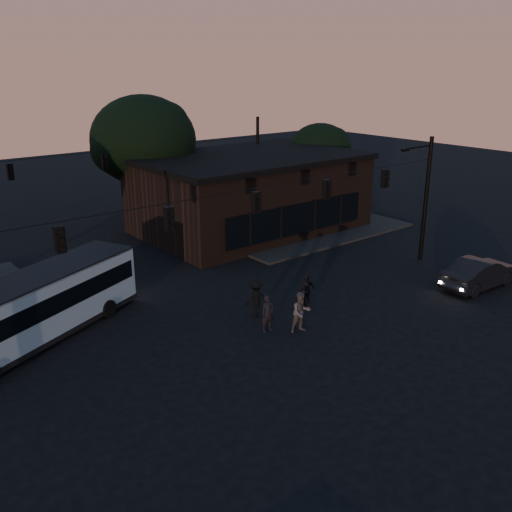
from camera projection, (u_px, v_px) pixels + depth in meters
ground at (314, 345)px, 24.53m from camera, size 120.00×120.00×0.00m
sidewalk_far_right at (298, 226)px, 41.94m from camera, size 14.00×10.00×0.15m
building at (249, 192)px, 40.77m from camera, size 15.40×10.41×5.40m
tree_behind at (143, 140)px, 41.14m from camera, size 7.60×7.60×9.43m
tree_right at (320, 151)px, 46.98m from camera, size 5.20×5.20×6.86m
signal_rig_near at (256, 226)px, 26.04m from camera, size 26.24×0.30×7.50m
signal_rig_far at (106, 178)px, 37.93m from camera, size 26.24×0.30×7.50m
bus at (37, 304)px, 24.60m from camera, size 10.51×6.57×2.94m
car at (480, 273)px, 30.62m from camera, size 5.01×1.96×1.63m
pedestrian_a at (268, 313)px, 25.58m from camera, size 0.67×0.49×1.71m
pedestrian_b at (301, 312)px, 25.46m from camera, size 1.09×0.94×1.91m
pedestrian_c at (306, 291)px, 28.03m from camera, size 1.06×0.46×1.78m
pedestrian_d at (256, 298)px, 27.01m from camera, size 1.24×0.75×1.87m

